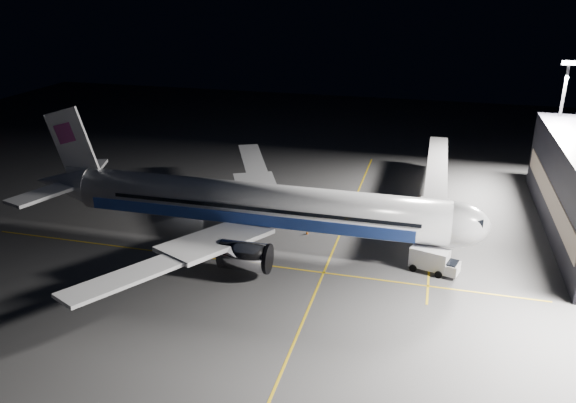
# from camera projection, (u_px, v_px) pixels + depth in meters

# --- Properties ---
(ground) EXTENTS (200.00, 200.00, 0.00)m
(ground) POSITION_uv_depth(u_px,v_px,m) (258.00, 242.00, 73.88)
(ground) COLOR #4C4C4F
(ground) RESTS_ON ground
(guide_line_main) EXTENTS (0.25, 80.00, 0.01)m
(guide_line_main) POSITION_uv_depth(u_px,v_px,m) (333.00, 250.00, 71.49)
(guide_line_main) COLOR gold
(guide_line_main) RESTS_ON ground
(guide_line_cross) EXTENTS (70.00, 0.25, 0.01)m
(guide_line_cross) POSITION_uv_depth(u_px,v_px,m) (243.00, 262.00, 68.49)
(guide_line_cross) COLOR gold
(guide_line_cross) RESTS_ON ground
(guide_line_side) EXTENTS (0.25, 40.00, 0.01)m
(guide_line_side) POSITION_uv_depth(u_px,v_px,m) (432.00, 229.00, 77.59)
(guide_line_side) COLOR gold
(guide_line_side) RESTS_ON ground
(airliner) EXTENTS (61.48, 54.22, 16.64)m
(airliner) POSITION_uv_depth(u_px,v_px,m) (250.00, 205.00, 72.22)
(airliner) COLOR silver
(airliner) RESTS_ON ground
(jet_bridge) EXTENTS (3.60, 34.40, 6.30)m
(jet_bridge) POSITION_uv_depth(u_px,v_px,m) (436.00, 179.00, 83.12)
(jet_bridge) COLOR #B2B2B7
(jet_bridge) RESTS_ON ground
(floodlight_mast_north) EXTENTS (2.40, 0.68, 20.70)m
(floodlight_mast_north) POSITION_uv_depth(u_px,v_px,m) (560.00, 114.00, 88.43)
(floodlight_mast_north) COLOR #59595E
(floodlight_mast_north) RESTS_ON ground
(service_truck) EXTENTS (6.03, 3.72, 2.89)m
(service_truck) POSITION_uv_depth(u_px,v_px,m) (434.00, 260.00, 65.78)
(service_truck) COLOR white
(service_truck) RESTS_ON ground
(baggage_tug) EXTENTS (2.73, 2.34, 1.77)m
(baggage_tug) POSITION_uv_depth(u_px,v_px,m) (212.00, 201.00, 85.15)
(baggage_tug) COLOR black
(baggage_tug) RESTS_ON ground
(safety_cone_a) EXTENTS (0.34, 0.34, 0.51)m
(safety_cone_a) POSITION_uv_depth(u_px,v_px,m) (245.00, 225.00, 78.22)
(safety_cone_a) COLOR orange
(safety_cone_a) RESTS_ON ground
(safety_cone_b) EXTENTS (0.36, 0.36, 0.54)m
(safety_cone_b) POSITION_uv_depth(u_px,v_px,m) (307.00, 232.00, 76.02)
(safety_cone_b) COLOR orange
(safety_cone_b) RESTS_ON ground
(safety_cone_c) EXTENTS (0.35, 0.35, 0.52)m
(safety_cone_c) POSITION_uv_depth(u_px,v_px,m) (287.00, 206.00, 84.58)
(safety_cone_c) COLOR orange
(safety_cone_c) RESTS_ON ground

